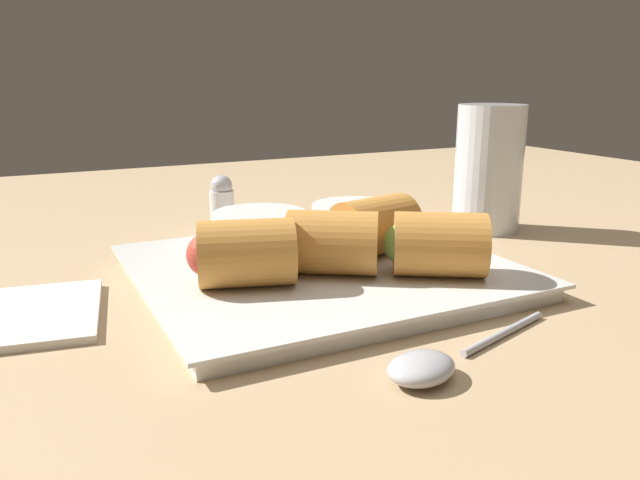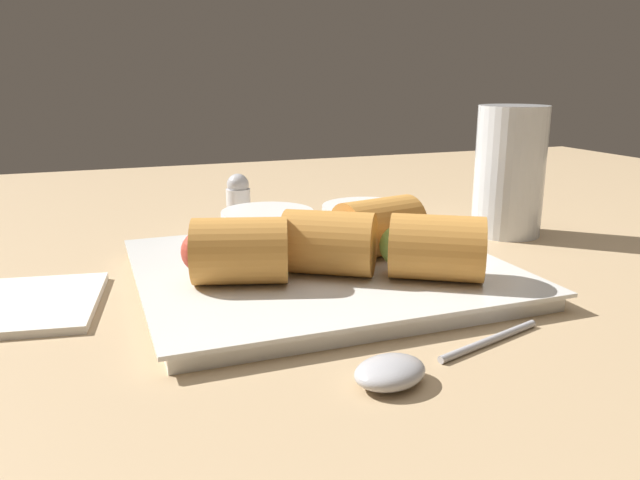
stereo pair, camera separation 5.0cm
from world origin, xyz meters
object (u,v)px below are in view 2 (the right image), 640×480
Objects in this scene: salt_shaker at (238,203)px; dipping_bowl_near at (268,225)px; serving_plate at (320,272)px; drinking_glass at (509,171)px; spoon at (400,369)px; dipping_bowl_far at (366,218)px.

dipping_bowl_near is at bearing -88.02° from salt_shaker.
drinking_glass is at bearing 17.46° from serving_plate.
spoon is (0.08, -26.54, -2.37)cm from dipping_bowl_near.
dipping_bowl_far is 0.56× the size of spoon.
spoon is (-1.97, -18.09, -0.04)cm from serving_plate.
serving_plate is 3.41× the size of dipping_bowl_near.
dipping_bowl_near reaches higher than serving_plate.
spoon is at bearing -89.82° from dipping_bowl_near.
dipping_bowl_near is at bearing 90.18° from spoon.
spoon is at bearing -96.23° from serving_plate.
drinking_glass is (24.29, 7.64, 6.06)cm from serving_plate.
spoon is 37.27cm from drinking_glass.
dipping_bowl_near is 1.00× the size of dipping_bowl_far.
salt_shaker is (-26.70, 11.03, -3.62)cm from drinking_glass.
dipping_bowl_near is 9.78cm from dipping_bowl_far.
drinking_glass is (16.62, 0.17, 3.73)cm from dipping_bowl_far.
serving_plate is 2.17× the size of drinking_glass.
serving_plate is at bearing 83.77° from spoon.
drinking_glass reaches higher than dipping_bowl_far.
salt_shaker reaches higher than serving_plate.
drinking_glass is (26.35, -0.80, 3.73)cm from dipping_bowl_near.
dipping_bowl_far is at bearing 69.33° from spoon.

